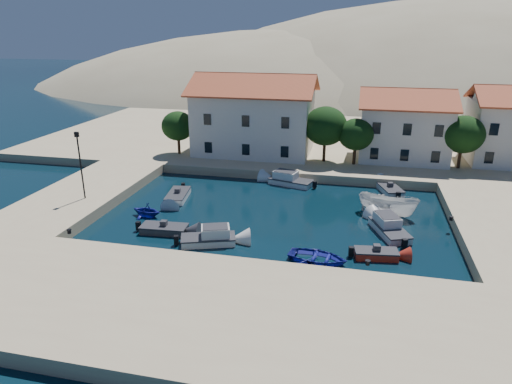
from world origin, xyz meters
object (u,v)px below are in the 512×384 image
at_px(building_mid, 404,123).
at_px(cabin_cruiser_south, 208,238).
at_px(lamppost, 80,159).
at_px(rowboat_south, 318,261).
at_px(boat_east, 387,215).
at_px(cabin_cruiser_east, 390,228).
at_px(building_left, 254,113).

height_order(building_mid, cabin_cruiser_south, building_mid).
bearing_deg(lamppost, rowboat_south, -14.08).
height_order(rowboat_south, boat_east, boat_east).
bearing_deg(rowboat_south, cabin_cruiser_south, 92.04).
distance_m(cabin_cruiser_south, boat_east, 16.59).
relative_size(building_mid, cabin_cruiser_south, 2.31).
xyz_separation_m(cabin_cruiser_south, rowboat_south, (8.58, -0.94, -0.48)).
height_order(building_mid, cabin_cruiser_east, building_mid).
relative_size(building_mid, cabin_cruiser_east, 2.09).
relative_size(building_left, building_mid, 1.40).
relative_size(building_mid, rowboat_south, 2.47).
distance_m(lamppost, cabin_cruiser_east, 27.66).
bearing_deg(building_left, boat_east, -44.31).
height_order(lamppost, cabin_cruiser_south, lamppost).
bearing_deg(boat_east, cabin_cruiser_east, -164.01).
height_order(rowboat_south, cabin_cruiser_east, cabin_cruiser_east).
xyz_separation_m(cabin_cruiser_south, cabin_cruiser_east, (13.84, 5.02, 0.00)).
relative_size(building_mid, boat_east, 1.96).
bearing_deg(cabin_cruiser_south, cabin_cruiser_east, 0.74).
bearing_deg(boat_east, lamppost, 115.35).
bearing_deg(cabin_cruiser_south, building_mid, 38.77).
height_order(building_left, building_mid, building_left).
xyz_separation_m(building_left, building_mid, (18.00, 1.00, -0.71)).
bearing_deg(boat_east, building_left, 61.56).
distance_m(building_mid, cabin_cruiser_south, 30.56).
height_order(building_left, cabin_cruiser_south, building_left).
bearing_deg(boat_east, rowboat_south, 168.39).
distance_m(cabin_cruiser_south, cabin_cruiser_east, 14.72).
xyz_separation_m(lamppost, rowboat_south, (22.07, -5.53, -4.75)).
bearing_deg(cabin_cruiser_east, building_left, 17.96).
xyz_separation_m(rowboat_south, cabin_cruiser_east, (5.26, 5.96, 0.48)).
relative_size(building_mid, lamppost, 1.69).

